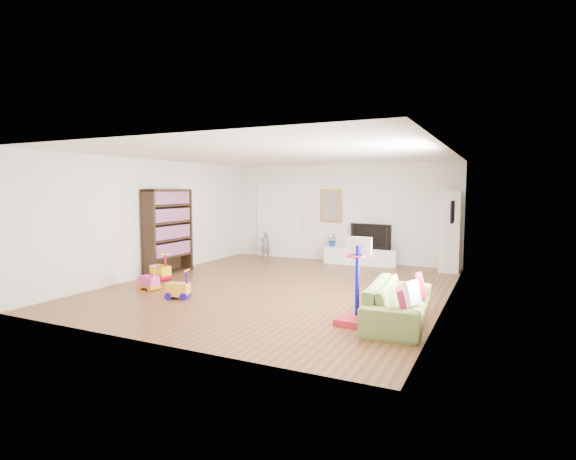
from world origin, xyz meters
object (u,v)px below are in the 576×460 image
at_px(basketball_hoop, 354,281).
at_px(bookshelf, 168,232).
at_px(media_console, 361,256).
at_px(sofa, 399,302).

bearing_deg(basketball_hoop, bookshelf, 163.31).
distance_m(media_console, bookshelf, 5.02).
xyz_separation_m(sofa, basketball_hoop, (-0.59, -0.40, 0.35)).
relative_size(media_console, bookshelf, 0.95).
bearing_deg(bookshelf, sofa, -15.44).
bearing_deg(bookshelf, basketball_hoop, -21.01).
height_order(media_console, bookshelf, bookshelf).
height_order(bookshelf, basketball_hoop, bookshelf).
bearing_deg(media_console, basketball_hoop, -76.81).
relative_size(sofa, basketball_hoop, 1.58).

